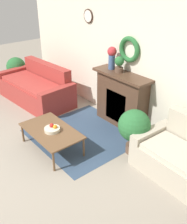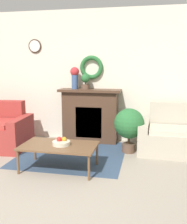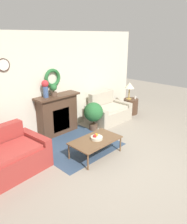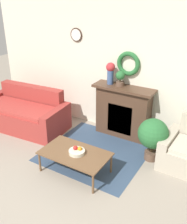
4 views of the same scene
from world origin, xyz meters
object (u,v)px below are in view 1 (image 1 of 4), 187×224
fruit_bowl (52,129)px  potted_plant_on_mantel (119,64)px  fireplace (121,99)px  coffee_table (51,131)px  couch_left (37,88)px  potted_plant_floor_by_couch (16,69)px  potted_plant_floor_by_loveseat (134,127)px  loveseat_right (181,157)px  vase_on_mantel_left (112,56)px

fruit_bowl → potted_plant_on_mantel: bearing=89.6°
fireplace → coffee_table: (-0.14, -1.56, -0.20)m
couch_left → potted_plant_floor_by_couch: bearing=172.6°
couch_left → potted_plant_floor_by_loveseat: bearing=0.2°
fruit_bowl → potted_plant_floor_by_loveseat: potted_plant_floor_by_loveseat is taller
coffee_table → potted_plant_floor_by_couch: potted_plant_floor_by_couch is taller
potted_plant_on_mantel → potted_plant_floor_by_loveseat: 1.31m
loveseat_right → couch_left: bearing=-171.5°
loveseat_right → fruit_bowl: loveseat_right is taller
coffee_table → potted_plant_floor_by_loveseat: bearing=46.2°
vase_on_mantel_left → potted_plant_floor_by_couch: 3.16m
loveseat_right → vase_on_mantel_left: vase_on_mantel_left is taller
loveseat_right → fruit_bowl: 2.14m
coffee_table → potted_plant_floor_by_loveseat: size_ratio=1.40×
couch_left → vase_on_mantel_left: (1.75, 0.79, 1.04)m
couch_left → potted_plant_on_mantel: bearing=16.7°
couch_left → potted_plant_on_mantel: (1.98, 0.77, 0.95)m
couch_left → coffee_table: couch_left is taller
fireplace → potted_plant_on_mantel: 0.72m
loveseat_right → potted_plant_on_mantel: 2.04m
fireplace → vase_on_mantel_left: bearing=179.0°
fireplace → potted_plant_on_mantel: (-0.09, -0.01, 0.72)m
loveseat_right → fruit_bowl: bearing=-144.0°
potted_plant_on_mantel → fruit_bowl: bearing=-90.4°
vase_on_mantel_left → potted_plant_floor_by_loveseat: (1.17, -0.54, -0.84)m
couch_left → loveseat_right: 3.76m
loveseat_right → coffee_table: 2.17m
fruit_bowl → potted_plant_floor_by_couch: (-3.17, 0.83, 0.06)m
potted_plant_floor_by_couch → fireplace: bearing=12.6°
fireplace → potted_plant_on_mantel: bearing=-171.1°
potted_plant_on_mantel → potted_plant_floor_by_loveseat: (0.94, -0.52, -0.75)m
potted_plant_floor_by_couch → potted_plant_floor_by_loveseat: potted_plant_floor_by_loveseat is taller
coffee_table → loveseat_right: bearing=33.4°
potted_plant_on_mantel → coffee_table: bearing=-91.7°
couch_left → coffee_table: (1.93, -0.78, 0.04)m
vase_on_mantel_left → potted_plant_on_mantel: bearing=-5.0°
loveseat_right → potted_plant_floor_by_couch: 4.95m
fruit_bowl → vase_on_mantel_left: vase_on_mantel_left is taller
couch_left → potted_plant_floor_by_loveseat: (2.91, 0.25, 0.20)m
coffee_table → potted_plant_on_mantel: bearing=88.3°
coffee_table → potted_plant_on_mantel: size_ratio=3.67×
fireplace → fruit_bowl: fireplace is taller
couch_left → potted_plant_floor_by_loveseat: 2.93m
potted_plant_floor_by_couch → potted_plant_floor_by_loveseat: bearing=2.6°
coffee_table → couch_left: bearing=158.1°
couch_left → fruit_bowl: 2.12m
vase_on_mantel_left → potted_plant_floor_by_loveseat: bearing=-25.0°
coffee_table → potted_plant_floor_by_couch: (-3.13, 0.83, 0.13)m
loveseat_right → fireplace: bearing=169.6°
coffee_table → potted_plant_floor_by_loveseat: (0.98, 1.02, 0.16)m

